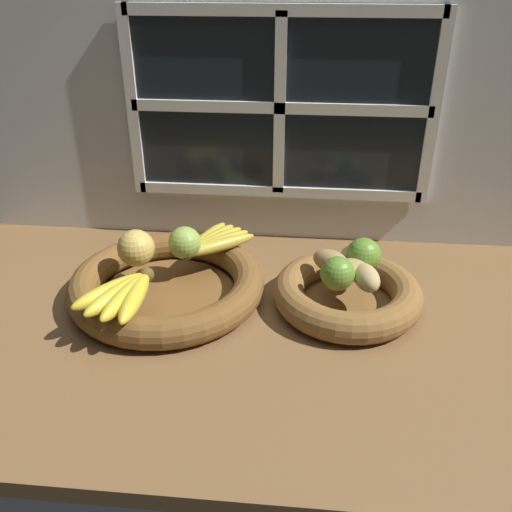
# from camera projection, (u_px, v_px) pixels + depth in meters

# --- Properties ---
(ground_plane) EXTENTS (1.40, 0.90, 0.03)m
(ground_plane) POSITION_uv_depth(u_px,v_px,m) (268.00, 308.00, 1.08)
(ground_plane) COLOR brown
(back_wall) EXTENTS (1.40, 0.05, 0.55)m
(back_wall) POSITION_uv_depth(u_px,v_px,m) (280.00, 120.00, 1.20)
(back_wall) COLOR silver
(back_wall) RESTS_ON ground_plane
(fruit_bowl_left) EXTENTS (0.38, 0.38, 0.06)m
(fruit_bowl_left) POSITION_uv_depth(u_px,v_px,m) (167.00, 284.00, 1.08)
(fruit_bowl_left) COLOR brown
(fruit_bowl_left) RESTS_ON ground_plane
(fruit_bowl_right) EXTENTS (0.28, 0.28, 0.06)m
(fruit_bowl_right) POSITION_uv_depth(u_px,v_px,m) (347.00, 293.00, 1.05)
(fruit_bowl_right) COLOR brown
(fruit_bowl_right) RESTS_ON ground_plane
(apple_green_back) EXTENTS (0.07, 0.07, 0.07)m
(apple_green_back) POSITION_uv_depth(u_px,v_px,m) (185.00, 243.00, 1.09)
(apple_green_back) COLOR #99B74C
(apple_green_back) RESTS_ON fruit_bowl_left
(apple_golden_left) EXTENTS (0.07, 0.07, 0.07)m
(apple_golden_left) POSITION_uv_depth(u_px,v_px,m) (136.00, 248.00, 1.07)
(apple_golden_left) COLOR #DBB756
(apple_golden_left) RESTS_ON fruit_bowl_left
(banana_bunch_front) EXTENTS (0.13, 0.17, 0.03)m
(banana_bunch_front) POSITION_uv_depth(u_px,v_px,m) (123.00, 294.00, 0.96)
(banana_bunch_front) COLOR yellow
(banana_bunch_front) RESTS_ON fruit_bowl_left
(banana_bunch_back) EXTENTS (0.15, 0.17, 0.03)m
(banana_bunch_back) POSITION_uv_depth(u_px,v_px,m) (214.00, 242.00, 1.14)
(banana_bunch_back) COLOR gold
(banana_bunch_back) RESTS_ON fruit_bowl_left
(potato_back) EXTENTS (0.08, 0.06, 0.05)m
(potato_back) POSITION_uv_depth(u_px,v_px,m) (358.00, 257.00, 1.06)
(potato_back) COLOR tan
(potato_back) RESTS_ON fruit_bowl_right
(potato_oblong) EXTENTS (0.09, 0.08, 0.04)m
(potato_oblong) POSITION_uv_depth(u_px,v_px,m) (331.00, 261.00, 1.05)
(potato_oblong) COLOR #A38451
(potato_oblong) RESTS_ON fruit_bowl_right
(potato_large) EXTENTS (0.09, 0.07, 0.04)m
(potato_large) POSITION_uv_depth(u_px,v_px,m) (349.00, 269.00, 1.03)
(potato_large) COLOR #A38451
(potato_large) RESTS_ON fruit_bowl_right
(potato_small) EXTENTS (0.06, 0.09, 0.04)m
(potato_small) POSITION_uv_depth(u_px,v_px,m) (366.00, 278.00, 1.00)
(potato_small) COLOR tan
(potato_small) RESTS_ON fruit_bowl_right
(lime_near) EXTENTS (0.06, 0.06, 0.06)m
(lime_near) POSITION_uv_depth(u_px,v_px,m) (338.00, 273.00, 0.99)
(lime_near) COLOR olive
(lime_near) RESTS_ON fruit_bowl_right
(lime_far) EXTENTS (0.07, 0.07, 0.07)m
(lime_far) POSITION_uv_depth(u_px,v_px,m) (363.00, 255.00, 1.05)
(lime_far) COLOR olive
(lime_far) RESTS_ON fruit_bowl_right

